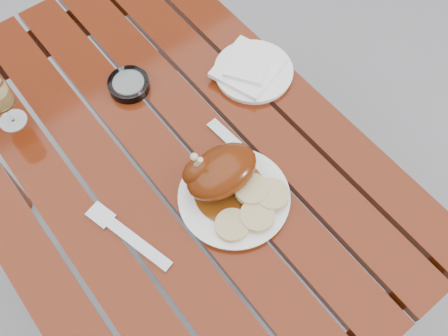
{
  "coord_description": "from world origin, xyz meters",
  "views": [
    {
      "loc": [
        -0.24,
        -0.52,
        1.72
      ],
      "look_at": [
        0.08,
        -0.12,
        0.78
      ],
      "focal_mm": 40.0,
      "sensor_mm": 36.0,
      "label": 1
    }
  ],
  "objects_px": {
    "table": "(176,220)",
    "wine_glass": "(1,102)",
    "dinner_plate": "(234,197)",
    "ashtray": "(129,85)",
    "side_plate": "(253,72)"
  },
  "relations": [
    {
      "from": "dinner_plate",
      "to": "wine_glass",
      "type": "relative_size",
      "value": 1.59
    },
    {
      "from": "wine_glass",
      "to": "ashtray",
      "type": "xyz_separation_m",
      "value": [
        0.27,
        -0.09,
        -0.06
      ]
    },
    {
      "from": "wine_glass",
      "to": "dinner_plate",
      "type": "bearing_deg",
      "value": -59.56
    },
    {
      "from": "table",
      "to": "ashtray",
      "type": "distance_m",
      "value": 0.44
    },
    {
      "from": "dinner_plate",
      "to": "wine_glass",
      "type": "height_order",
      "value": "wine_glass"
    },
    {
      "from": "wine_glass",
      "to": "side_plate",
      "type": "height_order",
      "value": "wine_glass"
    },
    {
      "from": "dinner_plate",
      "to": "table",
      "type": "bearing_deg",
      "value": 108.32
    },
    {
      "from": "table",
      "to": "wine_glass",
      "type": "height_order",
      "value": "wine_glass"
    },
    {
      "from": "wine_glass",
      "to": "ashtray",
      "type": "distance_m",
      "value": 0.29
    },
    {
      "from": "dinner_plate",
      "to": "wine_glass",
      "type": "distance_m",
      "value": 0.56
    },
    {
      "from": "table",
      "to": "wine_glass",
      "type": "relative_size",
      "value": 7.97
    },
    {
      "from": "side_plate",
      "to": "ashtray",
      "type": "bearing_deg",
      "value": 149.98
    },
    {
      "from": "table",
      "to": "wine_glass",
      "type": "bearing_deg",
      "value": 126.78
    },
    {
      "from": "dinner_plate",
      "to": "ashtray",
      "type": "xyz_separation_m",
      "value": [
        -0.01,
        0.39,
        0.0
      ]
    },
    {
      "from": "side_plate",
      "to": "ashtray",
      "type": "relative_size",
      "value": 1.95
    }
  ]
}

